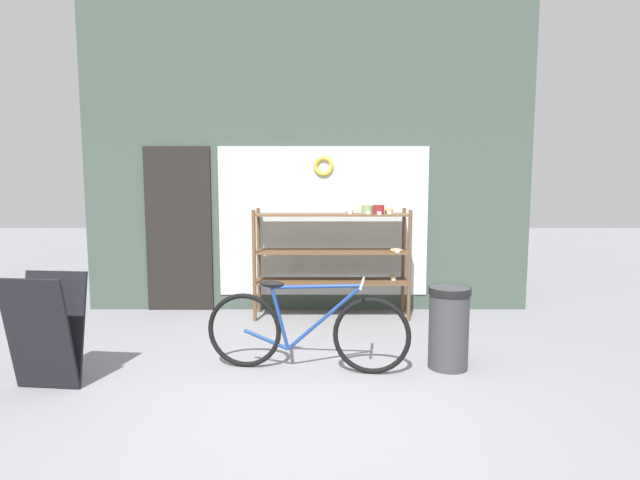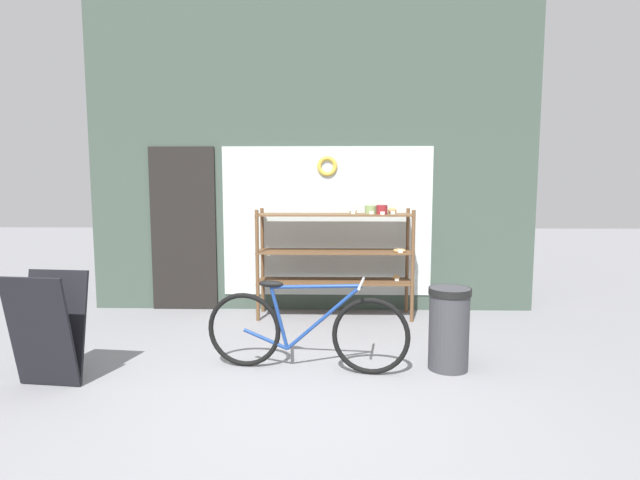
# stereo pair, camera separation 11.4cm
# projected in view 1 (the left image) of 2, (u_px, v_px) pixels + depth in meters

# --- Properties ---
(ground_plane) EXTENTS (30.00, 30.00, 0.00)m
(ground_plane) POSITION_uv_depth(u_px,v_px,m) (300.00, 404.00, 3.70)
(ground_plane) COLOR gray
(storefront_facade) EXTENTS (5.69, 0.13, 3.89)m
(storefront_facade) POSITION_uv_depth(u_px,v_px,m) (306.00, 163.00, 6.33)
(storefront_facade) COLOR #3D4C42
(storefront_facade) RESTS_ON ground_plane
(display_case) EXTENTS (1.88, 0.48, 1.38)m
(display_case) POSITION_uv_depth(u_px,v_px,m) (337.00, 248.00, 6.08)
(display_case) COLOR brown
(display_case) RESTS_ON ground_plane
(bicycle) EXTENTS (1.78, 0.46, 0.80)m
(bicycle) POSITION_uv_depth(u_px,v_px,m) (307.00, 330.00, 4.34)
(bicycle) COLOR black
(bicycle) RESTS_ON ground_plane
(sandwich_board) EXTENTS (0.56, 0.43, 0.92)m
(sandwich_board) POSITION_uv_depth(u_px,v_px,m) (47.00, 331.00, 3.95)
(sandwich_board) COLOR black
(sandwich_board) RESTS_ON ground_plane
(trash_bin) EXTENTS (0.37, 0.37, 0.73)m
(trash_bin) POSITION_uv_depth(u_px,v_px,m) (450.00, 325.00, 4.40)
(trash_bin) COLOR #38383D
(trash_bin) RESTS_ON ground_plane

